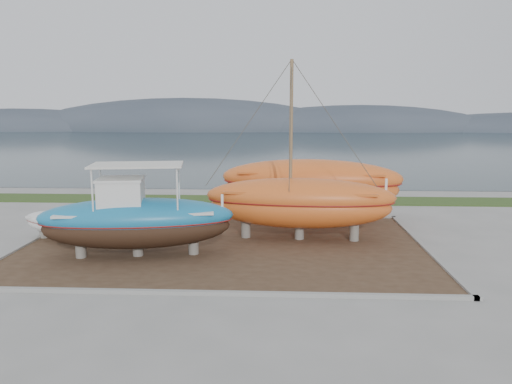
# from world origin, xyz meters

# --- Properties ---
(ground) EXTENTS (140.00, 140.00, 0.00)m
(ground) POSITION_xyz_m (0.00, 0.00, 0.00)
(ground) COLOR gray
(ground) RESTS_ON ground
(dirt_patch) EXTENTS (18.00, 12.00, 0.06)m
(dirt_patch) POSITION_xyz_m (0.00, 4.00, 0.03)
(dirt_patch) COLOR #422D1E
(dirt_patch) RESTS_ON ground
(curb_frame) EXTENTS (18.60, 12.60, 0.15)m
(curb_frame) POSITION_xyz_m (0.00, 4.00, 0.07)
(curb_frame) COLOR gray
(curb_frame) RESTS_ON ground
(grass_strip) EXTENTS (44.00, 3.00, 0.08)m
(grass_strip) POSITION_xyz_m (0.00, 15.50, 0.04)
(grass_strip) COLOR #284219
(grass_strip) RESTS_ON ground
(sea) EXTENTS (260.00, 100.00, 0.04)m
(sea) POSITION_xyz_m (0.00, 70.00, 0.00)
(sea) COLOR #182A30
(sea) RESTS_ON ground
(mountain_ridge) EXTENTS (200.00, 36.00, 20.00)m
(mountain_ridge) POSITION_xyz_m (0.00, 125.00, 0.00)
(mountain_ridge) COLOR #333D49
(mountain_ridge) RESTS_ON ground
(blue_caique) EXTENTS (8.48, 3.82, 3.94)m
(blue_caique) POSITION_xyz_m (-3.47, 2.14, 2.03)
(blue_caique) COLOR teal
(blue_caique) RESTS_ON dirt_patch
(white_dinghy) EXTENTS (4.77, 3.03, 1.34)m
(white_dinghy) POSITION_xyz_m (-7.66, 4.49, 0.73)
(white_dinghy) COLOR white
(white_dinghy) RESTS_ON dirt_patch
(orange_sailboat) EXTENTS (9.17, 3.28, 8.42)m
(orange_sailboat) POSITION_xyz_m (3.52, 5.24, 4.27)
(orange_sailboat) COLOR #D65D20
(orange_sailboat) RESTS_ON dirt_patch
(orange_bare_hull) EXTENTS (10.33, 4.00, 3.31)m
(orange_bare_hull) POSITION_xyz_m (4.30, 9.59, 1.71)
(orange_bare_hull) COLOR #D65D20
(orange_bare_hull) RESTS_ON dirt_patch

